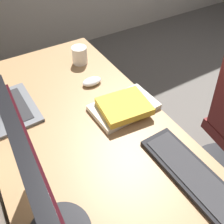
{
  "coord_description": "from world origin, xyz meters",
  "views": [
    {
      "loc": [
        -0.43,
        1.98,
        1.51
      ],
      "look_at": [
        0.05,
        1.68,
        0.95
      ],
      "focal_mm": 38.12,
      "sensor_mm": 36.0,
      "label": 1
    }
  ],
  "objects_px": {
    "coffee_mug": "(79,55)",
    "book_stack_near": "(124,107)",
    "monitor_primary": "(45,198)",
    "keyboard_main": "(191,173)",
    "mouse_main": "(92,81)",
    "drawer_pedestal": "(107,216)"
  },
  "relations": [
    {
      "from": "keyboard_main",
      "to": "coffee_mug",
      "type": "bearing_deg",
      "value": 1.42
    },
    {
      "from": "mouse_main",
      "to": "book_stack_near",
      "type": "relative_size",
      "value": 0.34
    },
    {
      "from": "mouse_main",
      "to": "book_stack_near",
      "type": "xyz_separation_m",
      "value": [
        -0.26,
        -0.03,
        0.01
      ]
    },
    {
      "from": "monitor_primary",
      "to": "mouse_main",
      "type": "xyz_separation_m",
      "value": [
        0.61,
        -0.43,
        -0.23
      ]
    },
    {
      "from": "drawer_pedestal",
      "to": "keyboard_main",
      "type": "relative_size",
      "value": 1.64
    },
    {
      "from": "monitor_primary",
      "to": "mouse_main",
      "type": "distance_m",
      "value": 0.78
    },
    {
      "from": "drawer_pedestal",
      "to": "keyboard_main",
      "type": "bearing_deg",
      "value": -121.24
    },
    {
      "from": "coffee_mug",
      "to": "book_stack_near",
      "type": "bearing_deg",
      "value": 179.65
    },
    {
      "from": "keyboard_main",
      "to": "book_stack_near",
      "type": "relative_size",
      "value": 1.38
    },
    {
      "from": "keyboard_main",
      "to": "coffee_mug",
      "type": "height_order",
      "value": "coffee_mug"
    },
    {
      "from": "drawer_pedestal",
      "to": "coffee_mug",
      "type": "distance_m",
      "value": 0.87
    },
    {
      "from": "keyboard_main",
      "to": "book_stack_near",
      "type": "bearing_deg",
      "value": 3.48
    },
    {
      "from": "monitor_primary",
      "to": "coffee_mug",
      "type": "xyz_separation_m",
      "value": [
        0.83,
        -0.47,
        -0.2
      ]
    },
    {
      "from": "coffee_mug",
      "to": "drawer_pedestal",
      "type": "bearing_deg",
      "value": 161.12
    },
    {
      "from": "monitor_primary",
      "to": "keyboard_main",
      "type": "xyz_separation_m",
      "value": [
        -0.05,
        -0.49,
        -0.24
      ]
    },
    {
      "from": "monitor_primary",
      "to": "mouse_main",
      "type": "relative_size",
      "value": 4.97
    },
    {
      "from": "monitor_primary",
      "to": "keyboard_main",
      "type": "height_order",
      "value": "monitor_primary"
    },
    {
      "from": "monitor_primary",
      "to": "keyboard_main",
      "type": "relative_size",
      "value": 1.22
    },
    {
      "from": "drawer_pedestal",
      "to": "keyboard_main",
      "type": "xyz_separation_m",
      "value": [
        -0.16,
        -0.27,
        0.39
      ]
    },
    {
      "from": "mouse_main",
      "to": "coffee_mug",
      "type": "distance_m",
      "value": 0.22
    },
    {
      "from": "book_stack_near",
      "to": "monitor_primary",
      "type": "bearing_deg",
      "value": 127.33
    },
    {
      "from": "keyboard_main",
      "to": "mouse_main",
      "type": "relative_size",
      "value": 4.07
    }
  ]
}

